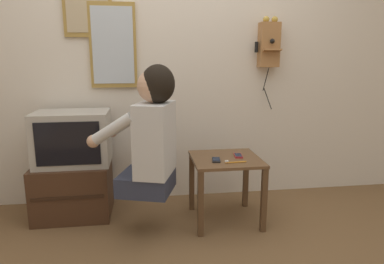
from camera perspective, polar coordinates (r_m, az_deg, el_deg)
ground_plane at (r=2.41m, az=-0.47°, el=-19.27°), size 14.00×14.00×0.00m
wall_back at (r=3.04m, az=-3.05°, el=12.45°), size 6.80×0.05×2.55m
side_table at (r=2.68m, az=5.64°, el=-6.37°), size 0.52×0.50×0.51m
person at (r=2.40m, az=-6.77°, el=0.04°), size 0.63×0.53×0.91m
tv_stand at (r=2.98m, az=-19.13°, el=-9.03°), size 0.59×0.46×0.43m
television at (r=2.86m, az=-19.22°, el=-0.93°), size 0.57×0.40×0.42m
wall_phone_antique at (r=3.15m, az=12.69°, el=14.10°), size 0.21×0.19×0.80m
framed_picture at (r=3.05m, az=-17.07°, el=19.57°), size 0.39×0.03×0.50m
wall_mirror at (r=3.00m, az=-13.03°, el=13.86°), size 0.38×0.04×0.69m
cell_phone_held at (r=2.57m, az=4.04°, el=-4.64°), size 0.08×0.13×0.01m
cell_phone_spare at (r=2.69m, az=7.71°, el=-3.91°), size 0.08×0.13×0.01m
toothbrush at (r=2.52m, az=7.01°, el=-4.98°), size 0.16×0.02×0.02m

